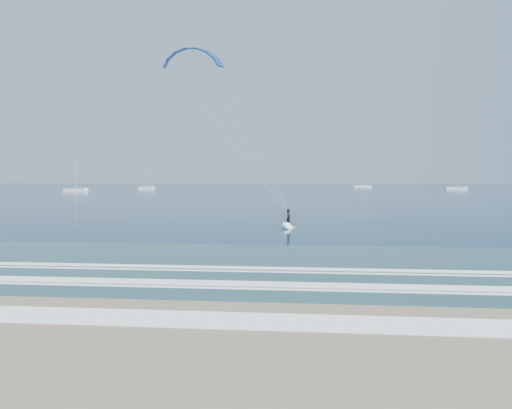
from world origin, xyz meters
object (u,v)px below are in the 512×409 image
object	(u,v)px
sailboat_2	(363,186)
sailboat_0	(76,190)
sailboat_3	(456,188)
sailboat_1	(146,188)
kitesurfer_rig	(243,135)

from	to	relation	value
sailboat_2	sailboat_0	bearing A→B (deg)	-142.62
sailboat_3	sailboat_1	bearing A→B (deg)	-176.44
kitesurfer_rig	sailboat_3	xyz separation A→B (m)	(80.82, 180.42, -8.87)
sailboat_1	sailboat_2	bearing A→B (deg)	27.35
kitesurfer_rig	sailboat_2	xyz separation A→B (m)	(43.48, 228.95, -8.87)
sailboat_0	sailboat_1	distance (m)	42.81
kitesurfer_rig	sailboat_0	xyz separation A→B (m)	(-84.18, 131.40, -8.88)
sailboat_2	kitesurfer_rig	bearing A→B (deg)	-100.75
sailboat_3	sailboat_0	bearing A→B (deg)	-163.45
sailboat_2	sailboat_3	xyz separation A→B (m)	(37.33, -48.53, -0.00)
kitesurfer_rig	sailboat_2	bearing A→B (deg)	79.25
sailboat_0	sailboat_1	size ratio (longest dim) A/B	1.22
sailboat_1	sailboat_3	bearing A→B (deg)	3.56
sailboat_2	sailboat_3	size ratio (longest dim) A/B	1.01
sailboat_0	sailboat_2	world-z (taller)	sailboat_2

